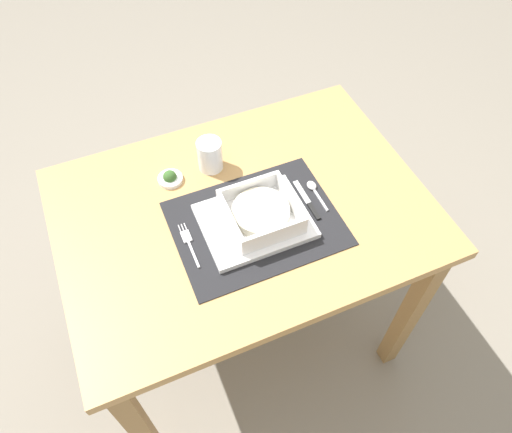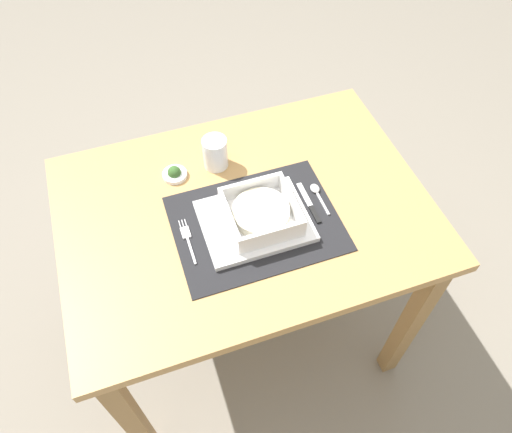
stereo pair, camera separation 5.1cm
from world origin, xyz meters
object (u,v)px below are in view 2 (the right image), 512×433
Objects in this scene: dining_table at (245,233)px; butter_knife at (310,205)px; drinking_glass at (215,154)px; condiment_saucer at (175,174)px; porridge_bowl at (261,213)px; fork at (187,238)px; spoon at (316,191)px.

dining_table is 6.90× the size of butter_knife.
condiment_saucer is at bearing -177.45° from drinking_glass.
butter_knife is at bearing -35.38° from condiment_saucer.
condiment_saucer is at bearing 126.71° from porridge_bowl.
fork reaches higher than dining_table.
butter_knife is 0.30m from drinking_glass.
condiment_saucer is (-0.34, 0.18, 0.00)m from spoon.
drinking_glass is (0.14, 0.22, 0.04)m from fork.
condiment_saucer is at bearing 150.97° from spoon.
fork is 2.02× the size of condiment_saucer.
butter_knife reaches higher than fork.
spoon is at bearing -40.25° from drinking_glass.
spoon is (0.36, 0.03, 0.00)m from fork.
condiment_saucer is (-0.15, 0.17, 0.12)m from dining_table.
dining_table is at bearing -48.93° from condiment_saucer.
fork is (-0.17, -0.05, 0.12)m from dining_table.
butter_knife is at bearing -133.60° from spoon.
dining_table is 7.07× the size of fork.
condiment_saucer reaches higher than spoon.
porridge_bowl reaches higher than butter_knife.
condiment_saucer is (-0.12, -0.01, -0.03)m from drinking_glass.
butter_knife is at bearing 3.44° from porridge_bowl.
spoon is (0.17, 0.04, -0.03)m from porridge_bowl.
porridge_bowl is at bearing -5.72° from fork.
fork is 0.98× the size of butter_knife.
fork is at bearing -95.09° from condiment_saucer.
spoon is at bearing 3.05° from fork.
porridge_bowl is at bearing -77.83° from drinking_glass.
drinking_glass reaches higher than fork.
porridge_bowl is at bearing -68.45° from dining_table.
porridge_bowl is 2.55× the size of condiment_saucer.
porridge_bowl is (0.02, -0.06, 0.15)m from dining_table.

